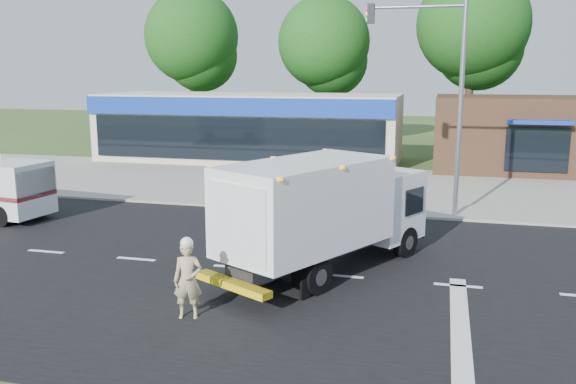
{
  "coord_description": "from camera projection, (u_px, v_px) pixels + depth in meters",
  "views": [
    {
      "loc": [
        2.45,
        -15.3,
        5.37
      ],
      "look_at": [
        -2.1,
        2.53,
        1.7
      ],
      "focal_mm": 38.0,
      "sensor_mm": 36.0,
      "label": 1
    }
  ],
  "objects": [
    {
      "name": "traffic_signal_pole",
      "position": [
        443.0,
        83.0,
        21.87
      ],
      "size": [
        3.51,
        0.25,
        8.0
      ],
      "color": "gray",
      "rests_on": "ground"
    },
    {
      "name": "retail_strip_mall",
      "position": [
        249.0,
        127.0,
        36.91
      ],
      "size": [
        18.0,
        6.2,
        4.0
      ],
      "color": "beige",
      "rests_on": "ground"
    },
    {
      "name": "road_asphalt",
      "position": [
        341.0,
        276.0,
        16.18
      ],
      "size": [
        60.0,
        14.0,
        0.02
      ],
      "primitive_type": "cube",
      "color": "black",
      "rests_on": "ground"
    },
    {
      "name": "brown_storefront",
      "position": [
        530.0,
        134.0,
        33.07
      ],
      "size": [
        10.0,
        6.7,
        4.0
      ],
      "color": "#382316",
      "rests_on": "ground"
    },
    {
      "name": "sidewalk",
      "position": [
        375.0,
        208.0,
        23.96
      ],
      "size": [
        60.0,
        2.4,
        0.12
      ],
      "primitive_type": "cube",
      "color": "gray",
      "rests_on": "ground"
    },
    {
      "name": "lane_markings",
      "position": [
        388.0,
        299.0,
        14.57
      ],
      "size": [
        55.2,
        7.0,
        0.01
      ],
      "color": "silver",
      "rests_on": "road_asphalt"
    },
    {
      "name": "ground",
      "position": [
        341.0,
        276.0,
        16.18
      ],
      "size": [
        120.0,
        120.0,
        0.0
      ],
      "primitive_type": "plane",
      "color": "#385123",
      "rests_on": "ground"
    },
    {
      "name": "background_trees",
      "position": [
        398.0,
        41.0,
        41.7
      ],
      "size": [
        36.77,
        7.39,
        12.1
      ],
      "color": "#332114",
      "rests_on": "ground"
    },
    {
      "name": "parking_apron",
      "position": [
        389.0,
        183.0,
        29.48
      ],
      "size": [
        60.0,
        9.0,
        0.02
      ],
      "primitive_type": "cube",
      "color": "gray",
      "rests_on": "ground"
    },
    {
      "name": "emergency_worker",
      "position": [
        188.0,
        279.0,
        13.32
      ],
      "size": [
        0.73,
        0.58,
        1.85
      ],
      "rotation": [
        0.0,
        0.0,
        0.29
      ],
      "color": "tan",
      "rests_on": "ground"
    },
    {
      "name": "ems_box_truck",
      "position": [
        325.0,
        207.0,
        16.23
      ],
      "size": [
        5.25,
        7.24,
        3.13
      ],
      "rotation": [
        0.0,
        0.0,
        1.08
      ],
      "color": "black",
      "rests_on": "ground"
    }
  ]
}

